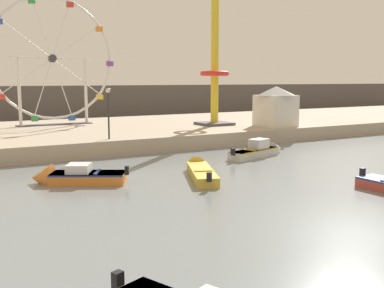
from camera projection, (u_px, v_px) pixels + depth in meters
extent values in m
plane|color=slate|center=(362.00, 233.00, 15.64)|extent=(240.00, 240.00, 0.00)
cube|color=tan|center=(100.00, 133.00, 40.12)|extent=(110.00, 19.08, 1.10)
cube|color=#564C47|center=(43.00, 102.00, 60.35)|extent=(140.00, 3.00, 4.40)
cube|color=orange|center=(88.00, 178.00, 23.14)|extent=(3.99, 3.10, 0.54)
cube|color=navy|center=(88.00, 173.00, 23.11)|extent=(3.97, 3.10, 0.08)
cone|color=orange|center=(42.00, 178.00, 23.12)|extent=(1.58, 1.74, 1.42)
cube|color=black|center=(127.00, 170.00, 23.11)|extent=(0.29, 0.31, 0.44)
cube|color=silver|center=(79.00, 168.00, 23.07)|extent=(1.56, 1.58, 0.44)
cube|color=navy|center=(97.00, 172.00, 23.11)|extent=(0.75, 1.19, 0.06)
cube|color=gold|center=(202.00, 174.00, 24.29)|extent=(2.88, 4.85, 0.49)
cube|color=gold|center=(202.00, 170.00, 24.26)|extent=(2.88, 4.82, 0.08)
cone|color=gold|center=(195.00, 163.00, 27.27)|extent=(1.49, 1.63, 1.06)
cube|color=black|center=(209.00, 177.00, 21.78)|extent=(0.30, 0.28, 0.44)
cube|color=gold|center=(204.00, 171.00, 23.66)|extent=(0.94, 0.51, 0.06)
cube|color=black|center=(118.00, 281.00, 10.54)|extent=(0.30, 0.28, 0.44)
cube|color=silver|center=(254.00, 153.00, 30.79)|extent=(4.49, 2.36, 0.54)
cube|color=gold|center=(254.00, 150.00, 30.75)|extent=(4.46, 2.36, 0.08)
cone|color=silver|center=(277.00, 149.00, 32.77)|extent=(1.46, 1.37, 1.07)
cube|color=black|center=(233.00, 152.00, 29.10)|extent=(0.26, 0.29, 0.44)
cube|color=silver|center=(259.00, 144.00, 31.09)|extent=(1.51, 1.24, 0.67)
cube|color=gold|center=(249.00, 150.00, 30.35)|extent=(0.43, 0.96, 0.06)
cube|color=black|center=(363.00, 172.00, 22.69)|extent=(0.25, 0.21, 0.44)
torus|color=silver|center=(52.00, 58.00, 41.03)|extent=(11.04, 0.24, 11.04)
cylinder|color=#38383D|center=(52.00, 58.00, 41.03)|extent=(0.70, 0.50, 0.70)
cylinder|color=silver|center=(27.00, 76.00, 40.17)|extent=(4.48, 0.08, 3.15)
cube|color=red|center=(2.00, 97.00, 39.35)|extent=(0.56, 0.48, 0.44)
cylinder|color=silver|center=(43.00, 87.00, 40.96)|extent=(1.85, 0.08, 5.13)
cube|color=#33934C|center=(35.00, 119.00, 40.92)|extent=(0.56, 0.48, 0.44)
cylinder|color=silver|center=(62.00, 87.00, 41.77)|extent=(1.64, 0.08, 5.19)
cube|color=#3356B7|center=(72.00, 118.00, 42.55)|extent=(0.56, 0.48, 0.44)
cylinder|color=silver|center=(77.00, 77.00, 42.30)|extent=(4.35, 0.08, 3.33)
cube|color=yellow|center=(100.00, 97.00, 43.62)|extent=(0.56, 0.48, 0.44)
cylinder|color=silver|center=(82.00, 60.00, 42.35)|extent=(5.40, 0.08, 0.19)
cube|color=purple|center=(110.00, 64.00, 43.71)|extent=(0.56, 0.48, 0.44)
cylinder|color=silver|center=(76.00, 42.00, 41.89)|extent=(4.48, 0.08, 3.15)
cube|color=orange|center=(99.00, 29.00, 42.79)|extent=(0.56, 0.48, 0.44)
cylinder|color=silver|center=(61.00, 30.00, 41.10)|extent=(1.85, 0.08, 5.13)
cube|color=red|center=(70.00, 5.00, 41.21)|extent=(0.56, 0.48, 0.44)
cylinder|color=silver|center=(42.00, 29.00, 40.29)|extent=(1.64, 0.08, 5.19)
cube|color=#33934C|center=(32.00, 1.00, 39.58)|extent=(0.56, 0.48, 0.44)
cylinder|color=silver|center=(26.00, 39.00, 39.75)|extent=(4.35, 0.08, 3.33)
cylinder|color=silver|center=(21.00, 57.00, 39.71)|extent=(5.40, 0.08, 0.19)
cylinder|color=silver|center=(19.00, 92.00, 40.01)|extent=(0.28, 0.28, 6.00)
cylinder|color=silver|center=(86.00, 91.00, 42.90)|extent=(0.28, 0.28, 6.00)
cylinder|color=silver|center=(52.00, 58.00, 41.03)|extent=(5.94, 0.18, 0.18)
cube|color=#4C4C51|center=(55.00, 124.00, 41.87)|extent=(6.74, 1.20, 0.08)
cylinder|color=gold|center=(215.00, 50.00, 40.81)|extent=(0.70, 0.70, 13.39)
torus|color=red|center=(215.00, 73.00, 41.10)|extent=(2.64, 2.64, 0.44)
cube|color=#4C4C51|center=(214.00, 124.00, 41.74)|extent=(2.80, 2.80, 0.24)
cube|color=silver|center=(276.00, 111.00, 40.43)|extent=(3.08, 3.02, 2.75)
pyramid|color=gray|center=(276.00, 91.00, 40.18)|extent=(3.39, 3.32, 0.80)
cylinder|color=#2D2D33|center=(109.00, 116.00, 31.58)|extent=(0.12, 0.12, 3.22)
sphere|color=#F2EACC|center=(108.00, 91.00, 31.33)|extent=(0.32, 0.32, 0.32)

